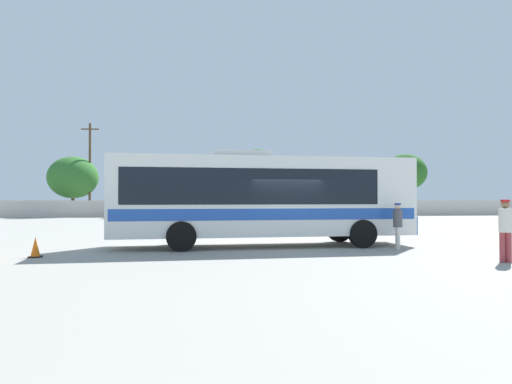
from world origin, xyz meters
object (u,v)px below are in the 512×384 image
at_px(passenger_waiting_on_apron, 505,227).
at_px(roadside_tree_midleft, 150,177).
at_px(parked_car_third_white, 275,209).
at_px(traffic_cone_on_apron, 35,247).
at_px(parked_car_leftmost_maroon, 133,210).
at_px(coach_bus_white_blue, 260,196).
at_px(roadside_tree_right, 405,172).
at_px(parked_car_second_black, 202,210).
at_px(attendant_by_bus_door, 398,223).
at_px(roadside_tree_midright, 257,167).
at_px(roadside_tree_left, 73,177).
at_px(utility_pole_near, 90,168).

bearing_deg(passenger_waiting_on_apron, roadside_tree_midleft, 108.50).
distance_m(parked_car_third_white, traffic_cone_on_apron, 31.98).
bearing_deg(roadside_tree_midleft, traffic_cone_on_apron, -90.23).
bearing_deg(parked_car_leftmost_maroon, parked_car_third_white, 3.24).
relative_size(coach_bus_white_blue, roadside_tree_right, 1.65).
height_order(passenger_waiting_on_apron, parked_car_second_black, passenger_waiting_on_apron).
xyz_separation_m(coach_bus_white_blue, attendant_by_bus_door, (4.80, -1.62, -0.98)).
xyz_separation_m(attendant_by_bus_door, roadside_tree_midright, (-0.28, 35.32, 4.37)).
relative_size(parked_car_leftmost_maroon, roadside_tree_midright, 0.60).
distance_m(coach_bus_white_blue, passenger_waiting_on_apron, 8.35).
distance_m(coach_bus_white_blue, roadside_tree_left, 35.51).
relative_size(parked_car_leftmost_maroon, parked_car_second_black, 0.99).
xyz_separation_m(attendant_by_bus_door, roadside_tree_left, (-19.48, 33.88, 3.01)).
bearing_deg(utility_pole_near, roadside_tree_left, 169.27).
height_order(parked_car_third_white, roadside_tree_right, roadside_tree_right).
xyz_separation_m(attendant_by_bus_door, parked_car_leftmost_maroon, (-12.79, 27.80, -0.18)).
bearing_deg(roadside_tree_midright, roadside_tree_left, -175.72).
bearing_deg(coach_bus_white_blue, parked_car_leftmost_maroon, 106.97).
distance_m(coach_bus_white_blue, parked_car_leftmost_maroon, 27.40).
bearing_deg(coach_bus_white_blue, utility_pole_near, 112.09).
height_order(parked_car_third_white, traffic_cone_on_apron, parked_car_third_white).
relative_size(parked_car_second_black, parked_car_third_white, 1.01).
relative_size(coach_bus_white_blue, roadside_tree_midright, 1.58).
distance_m(attendant_by_bus_door, parked_car_second_black, 28.17).
relative_size(parked_car_third_white, roadside_tree_midright, 0.61).
height_order(parked_car_third_white, roadside_tree_midleft, roadside_tree_midleft).
xyz_separation_m(coach_bus_white_blue, roadside_tree_right, (21.87, 33.97, 2.91)).
distance_m(parked_car_leftmost_maroon, utility_pole_near, 8.68).
height_order(roadside_tree_left, roadside_tree_right, roadside_tree_right).
relative_size(parked_car_leftmost_maroon, utility_pole_near, 0.46).
height_order(coach_bus_white_blue, parked_car_third_white, coach_bus_white_blue).
bearing_deg(roadside_tree_right, coach_bus_white_blue, -122.78).
bearing_deg(coach_bus_white_blue, attendant_by_bus_door, -18.63).
distance_m(parked_car_second_black, roadside_tree_midleft, 11.27).
bearing_deg(roadside_tree_left, passenger_waiting_on_apron, -60.85).
bearing_deg(parked_car_leftmost_maroon, roadside_tree_right, 14.62).
xyz_separation_m(parked_car_leftmost_maroon, parked_car_third_white, (13.32, 0.75, 0.05)).
distance_m(attendant_by_bus_door, traffic_cone_on_apron, 12.19).
bearing_deg(roadside_tree_midleft, roadside_tree_left, -159.80).
bearing_deg(roadside_tree_midright, traffic_cone_on_apron, -108.20).
bearing_deg(roadside_tree_right, parked_car_third_white, -156.95).
height_order(parked_car_leftmost_maroon, parked_car_third_white, parked_car_third_white).
height_order(parked_car_leftmost_maroon, roadside_tree_midright, roadside_tree_midright).
xyz_separation_m(parked_car_second_black, utility_pole_near, (-11.28, 6.15, 4.14)).
distance_m(parked_car_leftmost_maroon, roadside_tree_midright, 15.29).
distance_m(coach_bus_white_blue, parked_car_third_white, 27.48).
relative_size(parked_car_second_black, utility_pole_near, 0.47).
xyz_separation_m(coach_bus_white_blue, passenger_waiting_on_apron, (6.32, -5.39, -0.90)).
xyz_separation_m(attendant_by_bus_door, traffic_cone_on_apron, (-12.15, -0.80, -0.63)).
bearing_deg(utility_pole_near, traffic_cone_on_apron, -80.72).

